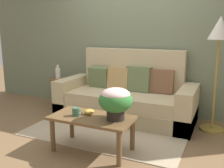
% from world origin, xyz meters
% --- Properties ---
extents(ground_plane, '(14.00, 14.00, 0.00)m').
position_xyz_m(ground_plane, '(0.00, 0.00, 0.00)').
color(ground_plane, brown).
extents(wall_back, '(6.40, 0.12, 2.77)m').
position_xyz_m(wall_back, '(0.00, 1.17, 1.39)').
color(wall_back, slate).
rests_on(wall_back, ground).
extents(area_rug, '(2.28, 1.72, 0.01)m').
position_xyz_m(area_rug, '(0.00, 0.19, 0.01)').
color(area_rug, tan).
rests_on(area_rug, ground).
extents(couch, '(2.26, 0.92, 1.13)m').
position_xyz_m(couch, '(0.03, 0.69, 0.34)').
color(couch, tan).
rests_on(couch, ground).
extents(coffee_table, '(1.00, 0.54, 0.44)m').
position_xyz_m(coffee_table, '(0.11, -0.63, 0.37)').
color(coffee_table, brown).
rests_on(coffee_table, ground).
extents(side_table, '(0.39, 0.39, 0.55)m').
position_xyz_m(side_table, '(-1.37, 0.74, 0.38)').
color(side_table, brown).
rests_on(side_table, ground).
extents(floor_lamp, '(0.34, 0.34, 1.64)m').
position_xyz_m(floor_lamp, '(1.40, 0.67, 1.32)').
color(floor_lamp, olive).
rests_on(floor_lamp, ground).
extents(potted_plant, '(0.39, 0.39, 0.37)m').
position_xyz_m(potted_plant, '(0.41, -0.61, 0.67)').
color(potted_plant, black).
rests_on(potted_plant, coffee_table).
extents(coffee_mug, '(0.14, 0.09, 0.10)m').
position_xyz_m(coffee_mug, '(-0.08, -0.69, 0.49)').
color(coffee_mug, '#3D664C').
rests_on(coffee_mug, coffee_table).
extents(snack_bowl, '(0.13, 0.13, 0.07)m').
position_xyz_m(snack_bowl, '(0.04, -0.58, 0.48)').
color(snack_bowl, gold).
rests_on(snack_bowl, coffee_table).
extents(table_vase, '(0.09, 0.09, 0.26)m').
position_xyz_m(table_vase, '(-1.37, 0.73, 0.65)').
color(table_vase, silver).
rests_on(table_vase, side_table).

